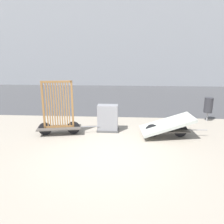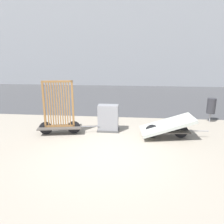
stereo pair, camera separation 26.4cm
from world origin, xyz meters
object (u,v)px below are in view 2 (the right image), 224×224
Objects in this scene: bike_cart_with_bedframe at (59,116)px; bike_cart_with_mattress at (167,126)px; utility_cabinet at (108,119)px; trash_bin at (211,106)px.

bike_cart_with_mattress is (3.99, -0.00, -0.28)m from bike_cart_with_bedframe.
utility_cabinet reaches higher than bike_cart_with_mattress.
bike_cart_with_mattress is at bearing -135.89° from trash_bin.
bike_cart_with_bedframe reaches higher than utility_cabinet.
bike_cart_with_bedframe is 2.16× the size of trash_bin.
trash_bin reaches higher than bike_cart_with_mattress.
utility_cabinet is (1.79, 0.49, -0.24)m from bike_cart_with_bedframe.
utility_cabinet is at bearing 4.73° from bike_cart_with_bedframe.
bike_cart_with_bedframe is 1.88m from utility_cabinet.
utility_cabinet is at bearing -159.46° from trash_bin.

